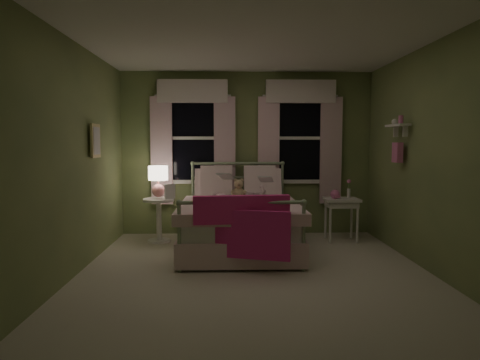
{
  "coord_description": "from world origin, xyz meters",
  "views": [
    {
      "loc": [
        -0.3,
        -4.79,
        1.48
      ],
      "look_at": [
        -0.15,
        0.66,
        1.0
      ],
      "focal_mm": 32.0,
      "sensor_mm": 36.0,
      "label": 1
    }
  ],
  "objects_px": {
    "table_lamp": "(158,178)",
    "bed": "(239,222)",
    "child_left": "(219,177)",
    "child_right": "(258,178)",
    "nightstand_right": "(341,205)",
    "teddy_bear": "(239,191)",
    "nightstand_left": "(159,214)"
  },
  "relations": [
    {
      "from": "nightstand_left",
      "to": "teddy_bear",
      "type": "bearing_deg",
      "value": -12.56
    },
    {
      "from": "child_left",
      "to": "nightstand_left",
      "type": "relative_size",
      "value": 1.23
    },
    {
      "from": "table_lamp",
      "to": "bed",
      "type": "bearing_deg",
      "value": -23.98
    },
    {
      "from": "nightstand_left",
      "to": "bed",
      "type": "bearing_deg",
      "value": -23.98
    },
    {
      "from": "teddy_bear",
      "to": "nightstand_right",
      "type": "bearing_deg",
      "value": 7.72
    },
    {
      "from": "bed",
      "to": "teddy_bear",
      "type": "bearing_deg",
      "value": 90.0
    },
    {
      "from": "bed",
      "to": "nightstand_left",
      "type": "height_order",
      "value": "bed"
    },
    {
      "from": "child_left",
      "to": "child_right",
      "type": "relative_size",
      "value": 1.01
    },
    {
      "from": "nightstand_left",
      "to": "child_left",
      "type": "bearing_deg",
      "value": -6.65
    },
    {
      "from": "child_right",
      "to": "teddy_bear",
      "type": "height_order",
      "value": "child_right"
    },
    {
      "from": "nightstand_left",
      "to": "table_lamp",
      "type": "distance_m",
      "value": 0.54
    },
    {
      "from": "bed",
      "to": "child_left",
      "type": "height_order",
      "value": "child_left"
    },
    {
      "from": "child_left",
      "to": "nightstand_left",
      "type": "distance_m",
      "value": 1.06
    },
    {
      "from": "bed",
      "to": "child_right",
      "type": "height_order",
      "value": "child_right"
    },
    {
      "from": "bed",
      "to": "teddy_bear",
      "type": "relative_size",
      "value": 6.57
    },
    {
      "from": "bed",
      "to": "teddy_bear",
      "type": "height_order",
      "value": "bed"
    },
    {
      "from": "child_right",
      "to": "table_lamp",
      "type": "distance_m",
      "value": 1.47
    },
    {
      "from": "bed",
      "to": "nightstand_right",
      "type": "bearing_deg",
      "value": 17.04
    },
    {
      "from": "nightstand_left",
      "to": "nightstand_right",
      "type": "distance_m",
      "value": 2.73
    },
    {
      "from": "child_right",
      "to": "teddy_bear",
      "type": "distance_m",
      "value": 0.36
    },
    {
      "from": "bed",
      "to": "nightstand_right",
      "type": "relative_size",
      "value": 3.18
    },
    {
      "from": "child_right",
      "to": "nightstand_right",
      "type": "distance_m",
      "value": 1.33
    },
    {
      "from": "child_right",
      "to": "nightstand_left",
      "type": "bearing_deg",
      "value": 22.19
    },
    {
      "from": "child_left",
      "to": "child_right",
      "type": "distance_m",
      "value": 0.56
    },
    {
      "from": "child_right",
      "to": "nightstand_left",
      "type": "xyz_separation_m",
      "value": [
        -1.46,
        0.11,
        -0.55
      ]
    },
    {
      "from": "bed",
      "to": "nightstand_left",
      "type": "relative_size",
      "value": 3.13
    },
    {
      "from": "nightstand_right",
      "to": "teddy_bear",
      "type": "bearing_deg",
      "value": -172.28
    },
    {
      "from": "child_right",
      "to": "bed",
      "type": "bearing_deg",
      "value": 82.71
    },
    {
      "from": "child_right",
      "to": "nightstand_left",
      "type": "relative_size",
      "value": 1.21
    },
    {
      "from": "teddy_bear",
      "to": "nightstand_left",
      "type": "xyz_separation_m",
      "value": [
        -1.18,
        0.26,
        -0.37
      ]
    },
    {
      "from": "bed",
      "to": "table_lamp",
      "type": "height_order",
      "value": "bed"
    },
    {
      "from": "child_left",
      "to": "table_lamp",
      "type": "bearing_deg",
      "value": 6.37
    }
  ]
}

